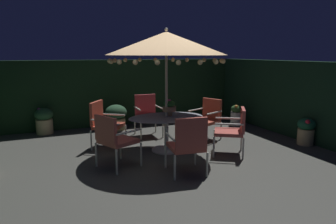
{
  "coord_description": "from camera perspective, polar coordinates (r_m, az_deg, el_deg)",
  "views": [
    {
      "loc": [
        -2.25,
        -5.63,
        2.08
      ],
      "look_at": [
        0.25,
        0.27,
        0.86
      ],
      "focal_mm": 33.35,
      "sensor_mm": 36.0,
      "label": 1
    }
  ],
  "objects": [
    {
      "name": "ground_plane",
      "position": [
        6.41,
        -1.13,
        -8.27
      ],
      "size": [
        7.64,
        6.92,
        0.02
      ],
      "primitive_type": "cube",
      "color": "#40403B"
    },
    {
      "name": "hedge_backdrop_rear",
      "position": [
        9.28,
        -8.79,
        3.59
      ],
      "size": [
        7.64,
        0.3,
        1.89
      ],
      "primitive_type": "cube",
      "color": "black",
      "rests_on": "ground_plane"
    },
    {
      "name": "hedge_backdrop_right",
      "position": [
        8.24,
        23.26,
        1.95
      ],
      "size": [
        0.3,
        6.92,
        1.89
      ],
      "primitive_type": "cube",
      "color": "black",
      "rests_on": "ground_plane"
    },
    {
      "name": "patio_dining_table",
      "position": [
        6.66,
        -0.3,
        -2.19
      ],
      "size": [
        1.64,
        1.16,
        0.75
      ],
      "color": "silver",
      "rests_on": "ground_plane"
    },
    {
      "name": "patio_umbrella",
      "position": [
        6.49,
        -0.31,
        12.4
      ],
      "size": [
        2.48,
        2.48,
        2.58
      ],
      "color": "beige",
      "rests_on": "ground_plane"
    },
    {
      "name": "centerpiece_planter",
      "position": [
        6.68,
        0.24,
        0.99
      ],
      "size": [
        0.29,
        0.29,
        0.36
      ],
      "color": "tan",
      "rests_on": "patio_dining_table"
    },
    {
      "name": "patio_chair_north",
      "position": [
        7.71,
        7.22,
        -0.84
      ],
      "size": [
        0.8,
        0.79,
        0.97
      ],
      "color": "silver",
      "rests_on": "ground_plane"
    },
    {
      "name": "patio_chair_northeast",
      "position": [
        7.97,
        -3.84,
        -0.07
      ],
      "size": [
        0.63,
        0.64,
        1.03
      ],
      "color": "silver",
      "rests_on": "ground_plane"
    },
    {
      "name": "patio_chair_east",
      "position": [
        7.07,
        -11.62,
        -1.63
      ],
      "size": [
        0.86,
        0.87,
        1.03
      ],
      "color": "silver",
      "rests_on": "ground_plane"
    },
    {
      "name": "patio_chair_southeast",
      "position": [
        5.73,
        -9.9,
        -4.55
      ],
      "size": [
        0.81,
        0.82,
        0.99
      ],
      "color": "silver",
      "rests_on": "ground_plane"
    },
    {
      "name": "patio_chair_south",
      "position": [
        5.34,
        3.67,
        -5.52
      ],
      "size": [
        0.68,
        0.7,
        1.04
      ],
      "color": "silver",
      "rests_on": "ground_plane"
    },
    {
      "name": "patio_chair_southwest",
      "position": [
        6.58,
        11.93,
        -2.85
      ],
      "size": [
        0.84,
        0.84,
        0.97
      ],
      "color": "silver",
      "rests_on": "ground_plane"
    },
    {
      "name": "potted_plant_left_far",
      "position": [
        9.26,
        12.37,
        -0.51
      ],
      "size": [
        0.33,
        0.33,
        0.62
      ],
      "color": "beige",
      "rests_on": "ground_plane"
    },
    {
      "name": "potted_plant_back_right",
      "position": [
        8.66,
        -9.46,
        -0.79
      ],
      "size": [
        0.58,
        0.58,
        0.69
      ],
      "color": "olive",
      "rests_on": "ground_plane"
    },
    {
      "name": "potted_plant_front_corner",
      "position": [
        7.81,
        23.89,
        -3.11
      ],
      "size": [
        0.39,
        0.39,
        0.62
      ],
      "color": "tan",
      "rests_on": "ground_plane"
    },
    {
      "name": "potted_plant_right_far",
      "position": [
        8.73,
        -21.7,
        -1.37
      ],
      "size": [
        0.47,
        0.47,
        0.68
      ],
      "color": "tan",
      "rests_on": "ground_plane"
    }
  ]
}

